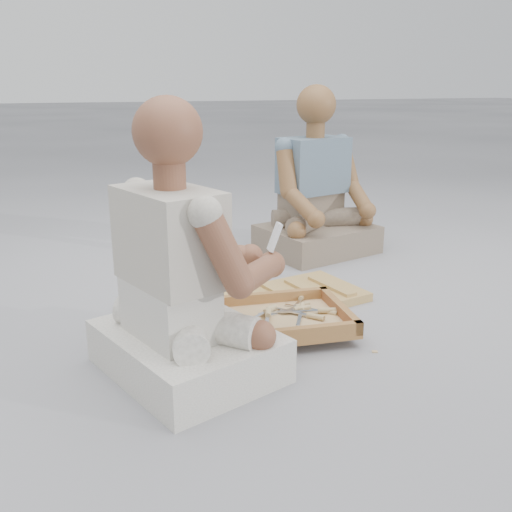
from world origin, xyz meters
name	(u,v)px	position (x,y,z in m)	size (l,w,h in m)	color
ground	(286,342)	(0.00, 0.00, 0.00)	(60.00, 60.00, 0.00)	#99999E
carved_panel	(295,296)	(0.22, 0.38, 0.02)	(0.57, 0.38, 0.04)	olive
tool_tray	(282,319)	(0.02, 0.08, 0.06)	(0.55, 0.46, 0.06)	brown
chisel_0	(310,316)	(0.12, 0.04, 0.07)	(0.15, 0.18, 0.02)	silver
chisel_1	(321,311)	(0.18, 0.07, 0.07)	(0.21, 0.08, 0.02)	silver
chisel_2	(323,311)	(0.20, 0.08, 0.07)	(0.16, 0.18, 0.02)	silver
chisel_3	(302,309)	(0.12, 0.12, 0.07)	(0.13, 0.20, 0.02)	silver
chisel_4	(268,315)	(-0.03, 0.10, 0.08)	(0.11, 0.21, 0.02)	silver
chisel_5	(297,309)	(0.11, 0.13, 0.07)	(0.22, 0.03, 0.02)	silver
chisel_6	(301,298)	(0.17, 0.23, 0.07)	(0.16, 0.18, 0.02)	silver
chisel_7	(298,307)	(0.13, 0.16, 0.06)	(0.22, 0.08, 0.02)	silver
chisel_8	(267,311)	(-0.02, 0.13, 0.08)	(0.19, 0.13, 0.02)	silver
wood_chip_0	(229,315)	(-0.11, 0.33, 0.00)	(0.02, 0.01, 0.00)	tan
wood_chip_1	(265,327)	(-0.02, 0.16, 0.00)	(0.02, 0.01, 0.00)	tan
wood_chip_2	(298,320)	(0.13, 0.17, 0.00)	(0.02, 0.01, 0.00)	tan
wood_chip_3	(226,366)	(-0.27, -0.10, 0.00)	(0.02, 0.01, 0.00)	tan
wood_chip_4	(237,321)	(-0.10, 0.25, 0.00)	(0.02, 0.01, 0.00)	tan
wood_chip_5	(293,349)	(0.00, -0.07, 0.00)	(0.02, 0.01, 0.00)	tan
wood_chip_6	(245,326)	(-0.09, 0.19, 0.00)	(0.02, 0.01, 0.00)	tan
wood_chip_7	(375,352)	(0.26, -0.19, 0.00)	(0.02, 0.01, 0.00)	tan
wood_chip_8	(278,313)	(0.09, 0.27, 0.00)	(0.02, 0.01, 0.00)	tan
wood_chip_9	(195,318)	(-0.25, 0.35, 0.00)	(0.02, 0.01, 0.00)	tan
wood_chip_10	(240,345)	(-0.17, 0.04, 0.00)	(0.02, 0.01, 0.00)	tan
wood_chip_11	(251,313)	(-0.02, 0.31, 0.00)	(0.02, 0.01, 0.00)	tan
wood_chip_12	(246,307)	(-0.02, 0.38, 0.00)	(0.02, 0.01, 0.00)	tan
craftsman	(184,286)	(-0.40, -0.08, 0.31)	(0.67, 0.68, 0.90)	silver
companion	(317,199)	(0.66, 1.04, 0.31)	(0.68, 0.59, 0.92)	#7B6D58
mobile_phone	(275,237)	(-0.07, -0.04, 0.42)	(0.05, 0.05, 0.10)	white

